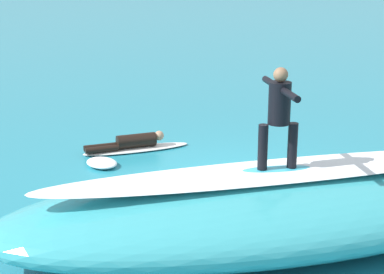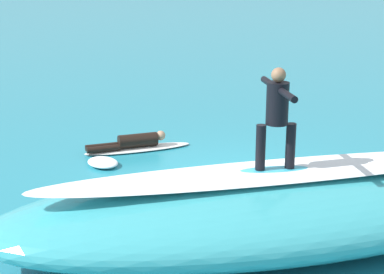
# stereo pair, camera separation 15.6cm
# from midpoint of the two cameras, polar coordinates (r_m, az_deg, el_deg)

# --- Properties ---
(ground_plane) EXTENTS (120.00, 120.00, 0.00)m
(ground_plane) POSITION_cam_midpoint_polar(r_m,az_deg,el_deg) (12.13, 3.18, -3.84)
(ground_plane) COLOR teal
(wave_crest) EXTENTS (9.12, 4.06, 1.12)m
(wave_crest) POSITION_cam_midpoint_polar(r_m,az_deg,el_deg) (9.37, 7.92, -6.61)
(wave_crest) COLOR teal
(wave_crest) RESTS_ON ground_plane
(wave_foam_lip) EXTENTS (7.57, 1.94, 0.08)m
(wave_foam_lip) POSITION_cam_midpoint_polar(r_m,az_deg,el_deg) (9.16, 8.07, -3.16)
(wave_foam_lip) COLOR white
(wave_foam_lip) RESTS_ON wave_crest
(surfboard_riding) EXTENTS (1.88, 0.81, 0.09)m
(surfboard_riding) POSITION_cam_midpoint_polar(r_m,az_deg,el_deg) (9.12, 7.50, -3.20)
(surfboard_riding) COLOR #33B2D1
(surfboard_riding) RESTS_ON wave_crest
(surfer_riding) EXTENTS (0.60, 1.43, 1.52)m
(surfer_riding) POSITION_cam_midpoint_polar(r_m,az_deg,el_deg) (8.85, 7.73, 2.47)
(surfer_riding) COLOR black
(surfer_riding) RESTS_ON surfboard_riding
(surfboard_paddling) EXTENTS (2.47, 0.56, 0.08)m
(surfboard_paddling) POSITION_cam_midpoint_polar(r_m,az_deg,el_deg) (13.84, -5.58, -1.12)
(surfboard_paddling) COLOR silver
(surfboard_paddling) RESTS_ON ground_plane
(surfer_paddling) EXTENTS (1.84, 0.35, 0.33)m
(surfer_paddling) POSITION_cam_midpoint_polar(r_m,az_deg,el_deg) (13.75, -6.16, -0.46)
(surfer_paddling) COLOR black
(surfer_paddling) RESTS_ON surfboard_paddling
(foam_patch_near) EXTENTS (0.81, 0.93, 0.13)m
(foam_patch_near) POSITION_cam_midpoint_polar(r_m,az_deg,el_deg) (8.53, -6.53, -12.73)
(foam_patch_near) COLOR white
(foam_patch_near) RESTS_ON ground_plane
(foam_patch_mid) EXTENTS (0.78, 0.91, 0.15)m
(foam_patch_mid) POSITION_cam_midpoint_polar(r_m,az_deg,el_deg) (12.89, -8.85, -2.42)
(foam_patch_mid) COLOR white
(foam_patch_mid) RESTS_ON ground_plane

